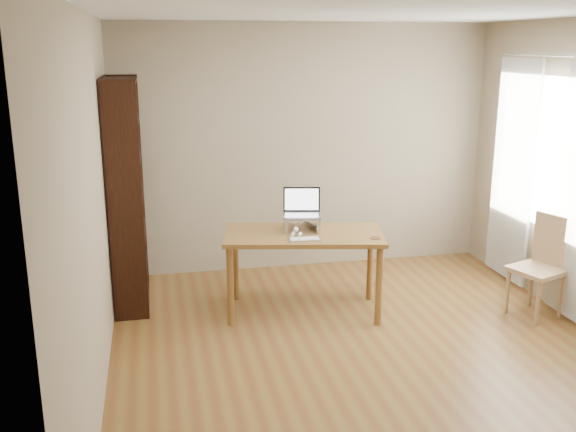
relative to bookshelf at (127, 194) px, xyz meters
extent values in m
cube|color=brown|center=(1.83, -1.55, -1.06)|extent=(4.00, 4.50, 0.02)
cube|color=silver|center=(1.83, -1.55, 1.56)|extent=(4.00, 4.50, 0.02)
cube|color=#817356|center=(1.83, 0.71, 0.25)|extent=(4.00, 0.02, 2.60)
cube|color=#817356|center=(1.83, -3.81, 0.25)|extent=(4.00, 0.02, 2.60)
cube|color=#817356|center=(-0.18, -1.55, 0.25)|extent=(0.02, 4.50, 2.60)
cube|color=white|center=(3.81, -0.75, 0.35)|extent=(0.01, 1.80, 1.40)
cube|color=black|center=(-0.01, -0.43, 0.00)|extent=(0.30, 0.04, 2.10)
cube|color=black|center=(-0.01, 0.43, 0.00)|extent=(0.30, 0.04, 2.10)
cube|color=black|center=(-0.15, 0.00, 0.00)|extent=(0.02, 0.90, 2.10)
cube|color=black|center=(-0.01, 0.00, -1.02)|extent=(0.30, 0.84, 0.02)
cube|color=black|center=(0.02, 0.00, -0.85)|extent=(0.20, 0.78, 0.28)
cube|color=black|center=(-0.01, 0.00, -0.68)|extent=(0.30, 0.84, 0.03)
cube|color=black|center=(0.02, 0.00, -0.51)|extent=(0.20, 0.78, 0.28)
cube|color=black|center=(-0.01, 0.00, -0.34)|extent=(0.30, 0.84, 0.02)
cube|color=black|center=(0.02, 0.00, -0.17)|extent=(0.20, 0.78, 0.28)
cube|color=black|center=(-0.01, 0.00, 0.00)|extent=(0.30, 0.84, 0.02)
cube|color=black|center=(0.02, 0.00, 0.17)|extent=(0.20, 0.78, 0.28)
cube|color=black|center=(-0.01, 0.00, 0.34)|extent=(0.30, 0.84, 0.02)
cube|color=black|center=(0.02, 0.00, 0.51)|extent=(0.20, 0.78, 0.28)
cube|color=black|center=(-0.01, 0.00, 0.68)|extent=(0.30, 0.84, 0.02)
cube|color=black|center=(0.02, 0.00, 0.85)|extent=(0.20, 0.78, 0.28)
cube|color=black|center=(-0.01, 0.00, 1.02)|extent=(0.30, 0.84, 0.03)
cube|color=silver|center=(3.75, -0.20, 0.10)|extent=(0.03, 0.70, 2.20)
cylinder|color=silver|center=(3.75, -0.75, 1.23)|extent=(0.03, 1.90, 0.03)
cube|color=brown|center=(1.53, -0.57, -0.32)|extent=(1.51, 0.97, 0.04)
cylinder|color=brown|center=(0.89, -0.28, -0.70)|extent=(0.06, 0.06, 0.71)
cylinder|color=brown|center=(2.17, -0.28, -0.70)|extent=(0.06, 0.06, 0.71)
cylinder|color=brown|center=(0.89, -0.86, -0.70)|extent=(0.06, 0.06, 0.71)
cylinder|color=brown|center=(2.17, -0.86, -0.70)|extent=(0.06, 0.06, 0.71)
cube|color=silver|center=(1.38, -0.49, -0.24)|extent=(0.03, 0.25, 0.12)
cube|color=silver|center=(1.67, -0.49, -0.24)|extent=(0.03, 0.25, 0.12)
cube|color=silver|center=(1.53, -0.49, -0.17)|extent=(0.32, 0.25, 0.01)
cube|color=silver|center=(1.53, -0.49, -0.16)|extent=(0.37, 0.30, 0.02)
cube|color=black|center=(1.53, -0.35, -0.04)|extent=(0.34, 0.12, 0.22)
cube|color=white|center=(1.53, -0.36, -0.04)|extent=(0.31, 0.10, 0.19)
cube|color=silver|center=(1.48, -0.79, -0.29)|extent=(0.27, 0.13, 0.02)
cube|color=white|center=(1.48, -0.79, -0.28)|extent=(0.25, 0.11, 0.00)
cylinder|color=#58341E|center=(2.09, -0.86, -0.30)|extent=(0.09, 0.09, 0.01)
ellipsoid|color=#49433A|center=(1.49, -0.46, -0.24)|extent=(0.16, 0.37, 0.13)
ellipsoid|color=#49433A|center=(1.49, -0.35, -0.24)|extent=(0.14, 0.15, 0.12)
ellipsoid|color=#49433A|center=(1.49, -0.65, -0.22)|extent=(0.10, 0.09, 0.09)
ellipsoid|color=white|center=(1.49, -0.61, -0.25)|extent=(0.09, 0.09, 0.08)
sphere|color=white|center=(1.49, -0.68, -0.23)|extent=(0.04, 0.04, 0.04)
cone|color=#49433A|center=(1.46, -0.64, -0.18)|extent=(0.03, 0.04, 0.04)
cone|color=#49433A|center=(1.52, -0.64, -0.18)|extent=(0.03, 0.04, 0.04)
cylinder|color=white|center=(1.46, -0.66, -0.29)|extent=(0.03, 0.09, 0.03)
cylinder|color=white|center=(1.52, -0.66, -0.29)|extent=(0.03, 0.09, 0.03)
cylinder|color=#49433A|center=(1.58, -0.33, -0.28)|extent=(0.13, 0.20, 0.03)
cube|color=tan|center=(3.53, -1.09, -0.62)|extent=(0.52, 0.52, 0.04)
cylinder|color=tan|center=(3.37, -1.25, -0.83)|extent=(0.04, 0.04, 0.43)
cylinder|color=tan|center=(3.70, -1.25, -0.83)|extent=(0.04, 0.04, 0.43)
cylinder|color=tan|center=(3.37, -0.92, -0.83)|extent=(0.04, 0.04, 0.43)
cylinder|color=tan|center=(3.70, -0.92, -0.83)|extent=(0.04, 0.04, 0.43)
cube|color=tan|center=(3.72, -1.09, -0.38)|extent=(0.16, 0.37, 0.48)
camera|label=1|loc=(0.25, -5.88, 1.32)|focal=40.00mm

